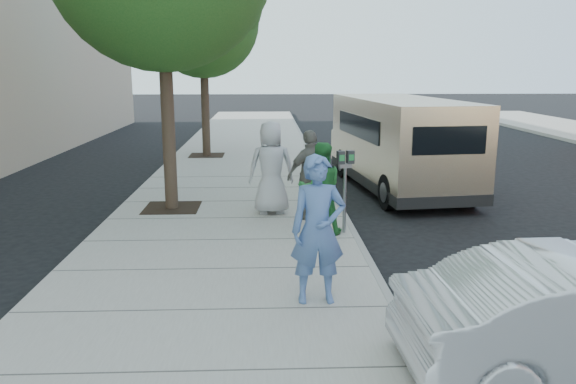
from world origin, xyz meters
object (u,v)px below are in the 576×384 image
at_px(person_gray_shirt, 271,168).
at_px(person_striped_polo, 311,175).
at_px(tree_far, 204,16).
at_px(van, 398,142).
at_px(person_officer, 318,230).
at_px(parking_meter, 345,174).
at_px(person_green_shirt, 320,188).

bearing_deg(person_gray_shirt, person_striped_polo, 145.92).
bearing_deg(tree_far, person_gray_shirt, -75.18).
bearing_deg(van, person_officer, -117.03).
xyz_separation_m(van, person_gray_shirt, (-3.39, -3.01, -0.14)).
bearing_deg(parking_meter, person_officer, -118.85).
bearing_deg(person_green_shirt, van, -120.74).
bearing_deg(person_striped_polo, person_gray_shirt, -58.28).
xyz_separation_m(van, person_striped_polo, (-2.60, -3.48, -0.21)).
height_order(person_officer, person_striped_polo, person_officer).
relative_size(person_gray_shirt, person_striped_polo, 1.08).
bearing_deg(van, person_gray_shirt, -145.09).
relative_size(tree_far, person_officer, 3.31).
distance_m(person_officer, person_gray_shirt, 4.67).
bearing_deg(person_green_shirt, person_gray_shirt, -61.70).
height_order(person_officer, person_green_shirt, person_officer).
bearing_deg(person_gray_shirt, tree_far, -78.47).
bearing_deg(tree_far, person_striped_polo, -71.13).
bearing_deg(person_officer, van, 66.93).
bearing_deg(person_striped_polo, van, -154.22).
bearing_deg(tree_far, person_green_shirt, -72.54).
bearing_deg(person_green_shirt, person_striped_polo, -86.59).
xyz_separation_m(person_officer, person_striped_polo, (0.24, 4.17, -0.07)).
distance_m(parking_meter, person_striped_polo, 1.19).
bearing_deg(person_officer, parking_meter, 73.11).
relative_size(parking_meter, person_striped_polo, 0.85).
bearing_deg(tree_far, parking_meter, -70.05).
bearing_deg(tree_far, van, -42.81).
height_order(van, person_green_shirt, van).
height_order(parking_meter, person_officer, person_officer).
bearing_deg(person_green_shirt, parking_meter, -178.55).
relative_size(parking_meter, person_gray_shirt, 0.79).
bearing_deg(person_gray_shirt, van, -141.68).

